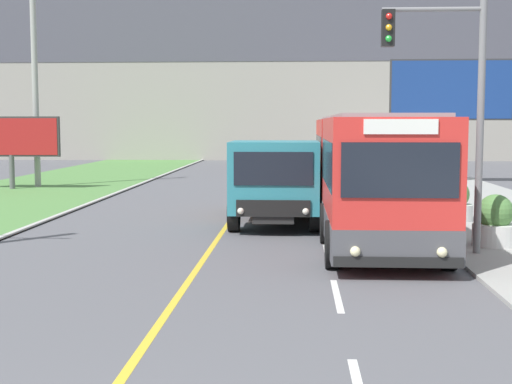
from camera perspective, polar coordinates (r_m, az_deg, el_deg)
name	(u,v)px	position (r m, az deg, el deg)	size (l,w,h in m)	color
apartment_block_background	(273,25)	(62.09, 1.39, 13.23)	(80.00, 8.04, 22.67)	gray
city_bus	(369,175)	(19.24, 9.00, 1.36)	(2.65, 11.61, 3.18)	red
dump_truck	(276,183)	(20.67, 1.57, 0.72)	(2.54, 6.64, 2.49)	black
utility_pole_far	(35,68)	(35.02, -17.29, 9.48)	(1.80, 0.28, 11.02)	#9E9E99
traffic_light_mast	(451,89)	(16.44, 15.37, 7.94)	(2.28, 0.32, 5.87)	slate
billboard_large	(451,93)	(36.72, 15.35, 7.68)	(6.03, 0.24, 6.14)	#59595B
billboard_small	(11,138)	(34.10, -19.03, 4.08)	(4.49, 0.24, 3.30)	#59595B
planter_round_second	(495,223)	(17.86, 18.59, -2.38)	(1.06, 1.06, 1.23)	silver
planter_round_third	(454,203)	(22.20, 15.57, -0.82)	(1.11, 1.11, 1.23)	silver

